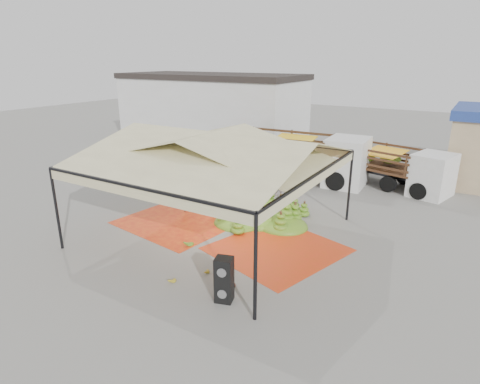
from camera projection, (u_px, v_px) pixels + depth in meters
The scene contains 17 objects.
ground at pixel (216, 233), 15.80m from camera, with size 90.00×90.00×0.00m, color slate.
canopy_tent at pixel (214, 151), 14.75m from camera, with size 8.10×8.10×4.00m.
building_white at pixel (212, 109), 31.19m from camera, with size 14.30×6.30×5.40m.
tarp_left at pixel (180, 220), 16.97m from camera, with size 4.40×4.19×0.01m, color #E35A15.
tarp_right at pixel (277, 249), 14.43m from camera, with size 3.95×4.15×0.01m, color red.
banana_heap at pixel (257, 206), 17.05m from camera, with size 5.17×4.25×1.11m, color #5B7F1A.
hand_yellow_a at pixel (205, 271), 12.83m from camera, with size 0.38×0.31×0.17m, color #AC7F22.
hand_yellow_b at pixel (171, 279), 12.35m from camera, with size 0.40×0.33×0.18m, color gold.
hand_red_a at pixel (230, 283), 12.09m from camera, with size 0.44×0.36×0.20m, color #572B14.
hand_red_b at pixel (215, 259), 13.53m from camera, with size 0.40×0.32×0.18m, color #501C12.
hand_green at pixel (188, 242), 14.77m from camera, with size 0.50×0.41×0.23m, color #3D801A.
hanging_bunches at pixel (286, 169), 14.94m from camera, with size 3.24×0.24×0.20m.
speaker_stack at pixel (224, 280), 11.19m from camera, with size 0.59×0.55×1.34m.
banana_leaves at pixel (183, 210), 18.15m from camera, with size 0.96×1.36×3.70m, color #35711E, non-canonical shape.
vendor at pixel (279, 181), 19.68m from camera, with size 0.58×0.38×1.60m, color gray.
truck_left at pixel (304, 152), 22.32m from camera, with size 7.56×2.91×2.56m.
truck_right at pixel (394, 163), 21.00m from camera, with size 6.53×3.64×2.13m.
Camera 1 is at (8.32, -11.86, 6.57)m, focal length 30.00 mm.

